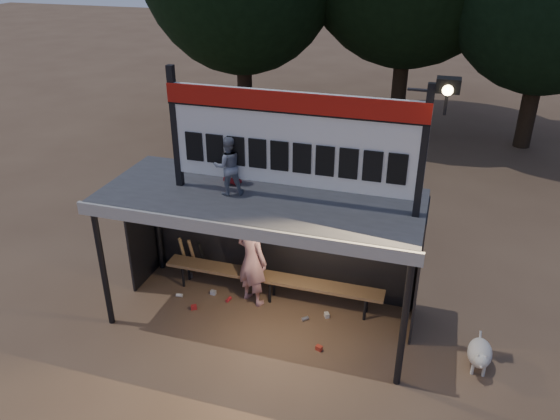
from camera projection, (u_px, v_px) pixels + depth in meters
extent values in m
plane|color=brown|center=(262.00, 316.00, 9.44)|extent=(80.00, 80.00, 0.00)
imported|color=silver|center=(252.00, 260.00, 9.46)|extent=(0.74, 0.64, 1.73)
imported|color=gray|center=(228.00, 166.00, 8.24)|extent=(0.56, 0.53, 0.92)
imported|color=#A2191D|center=(232.00, 159.00, 8.62)|extent=(0.46, 0.36, 0.83)
cube|color=#39393C|center=(260.00, 199.00, 8.43)|extent=(5.00, 2.00, 0.12)
cube|color=#BCB8AE|center=(236.00, 231.00, 7.57)|extent=(5.10, 0.06, 0.20)
cylinder|color=black|center=(103.00, 267.00, 8.81)|extent=(0.10, 0.10, 2.20)
cylinder|color=black|center=(404.00, 323.00, 7.55)|extent=(0.10, 0.10, 2.20)
cylinder|color=black|center=(157.00, 218.00, 10.35)|extent=(0.10, 0.10, 2.20)
cylinder|color=black|center=(415.00, 257.00, 9.09)|extent=(0.10, 0.10, 2.20)
cube|color=black|center=(279.00, 234.00, 9.80)|extent=(5.00, 0.04, 2.20)
cube|color=black|center=(142.00, 227.00, 10.03)|extent=(0.04, 1.00, 2.20)
cube|color=black|center=(419.00, 271.00, 8.72)|extent=(0.04, 1.00, 2.20)
cylinder|color=black|center=(279.00, 180.00, 9.33)|extent=(5.00, 0.06, 0.06)
cube|color=black|center=(175.00, 128.00, 8.33)|extent=(0.10, 0.10, 1.90)
cube|color=black|center=(423.00, 153.00, 7.36)|extent=(0.10, 0.10, 1.90)
cube|color=white|center=(292.00, 140.00, 7.84)|extent=(3.80, 0.08, 1.40)
cube|color=#AB140C|center=(291.00, 102.00, 7.55)|extent=(3.80, 0.04, 0.28)
cube|color=black|center=(291.00, 113.00, 7.61)|extent=(3.80, 0.02, 0.03)
cube|color=black|center=(194.00, 146.00, 8.31)|extent=(0.27, 0.03, 0.45)
cube|color=black|center=(215.00, 149.00, 8.22)|extent=(0.27, 0.03, 0.45)
cube|color=black|center=(236.00, 151.00, 8.13)|extent=(0.27, 0.03, 0.45)
cube|color=black|center=(257.00, 154.00, 8.04)|extent=(0.27, 0.03, 0.45)
cube|color=black|center=(279.00, 156.00, 7.96)|extent=(0.27, 0.03, 0.45)
cube|color=black|center=(302.00, 158.00, 7.87)|extent=(0.27, 0.03, 0.45)
cube|color=black|center=(325.00, 161.00, 7.78)|extent=(0.27, 0.03, 0.45)
cube|color=black|center=(348.00, 164.00, 7.69)|extent=(0.27, 0.03, 0.45)
cube|color=black|center=(373.00, 166.00, 7.60)|extent=(0.27, 0.03, 0.45)
cube|color=black|center=(397.00, 169.00, 7.51)|extent=(0.27, 0.03, 0.45)
cylinder|color=black|center=(427.00, 91.00, 6.99)|extent=(0.50, 0.04, 0.04)
cylinder|color=black|center=(446.00, 104.00, 6.99)|extent=(0.04, 0.04, 0.30)
cube|color=black|center=(448.00, 85.00, 6.83)|extent=(0.30, 0.22, 0.18)
sphere|color=#FFD88C|center=(448.00, 90.00, 6.77)|extent=(0.14, 0.14, 0.14)
cube|color=olive|center=(272.00, 278.00, 9.71)|extent=(4.00, 0.35, 0.06)
cylinder|color=black|center=(183.00, 276.00, 10.16)|extent=(0.05, 0.05, 0.45)
cylinder|color=black|center=(189.00, 269.00, 10.36)|extent=(0.05, 0.05, 0.45)
cylinder|color=black|center=(270.00, 292.00, 9.71)|extent=(0.05, 0.05, 0.45)
cylinder|color=black|center=(274.00, 284.00, 9.91)|extent=(0.05, 0.05, 0.45)
cylinder|color=black|center=(365.00, 309.00, 9.26)|extent=(0.05, 0.05, 0.45)
cylinder|color=black|center=(367.00, 301.00, 9.47)|extent=(0.05, 0.05, 0.45)
cylinder|color=black|center=(244.00, 71.00, 18.19)|extent=(0.50, 0.50, 3.74)
cylinder|color=#322316|center=(401.00, 64.00, 18.06)|extent=(0.50, 0.50, 4.18)
cylinder|color=black|center=(532.00, 90.00, 16.30)|extent=(0.50, 0.50, 3.52)
ellipsoid|color=beige|center=(480.00, 353.00, 8.22)|extent=(0.36, 0.58, 0.36)
sphere|color=white|center=(481.00, 361.00, 7.94)|extent=(0.22, 0.22, 0.22)
cone|color=beige|center=(481.00, 366.00, 7.86)|extent=(0.10, 0.10, 0.10)
cone|color=beige|center=(479.00, 355.00, 7.89)|extent=(0.06, 0.06, 0.07)
cone|color=beige|center=(486.00, 357.00, 7.86)|extent=(0.06, 0.06, 0.07)
cylinder|color=silver|center=(472.00, 369.00, 8.17)|extent=(0.05, 0.05, 0.18)
cylinder|color=beige|center=(484.00, 371.00, 8.13)|extent=(0.05, 0.05, 0.18)
cylinder|color=white|center=(472.00, 353.00, 8.48)|extent=(0.05, 0.05, 0.18)
cylinder|color=beige|center=(483.00, 355.00, 8.43)|extent=(0.05, 0.05, 0.18)
cylinder|color=white|center=(480.00, 337.00, 8.44)|extent=(0.04, 0.16, 0.14)
cylinder|color=olive|center=(184.00, 255.00, 10.44)|extent=(0.06, 0.27, 0.84)
cylinder|color=#956E45|center=(193.00, 256.00, 10.39)|extent=(0.08, 0.30, 0.83)
cylinder|color=black|center=(203.00, 258.00, 10.33)|extent=(0.07, 0.33, 0.83)
cube|color=#B8311F|center=(319.00, 348.00, 8.66)|extent=(0.12, 0.10, 0.08)
cylinder|color=#A8A8AD|center=(191.00, 275.00, 10.53)|extent=(0.11, 0.14, 0.07)
cube|color=beige|center=(327.00, 315.00, 9.41)|extent=(0.11, 0.12, 0.08)
cylinder|color=red|center=(229.00, 299.00, 9.82)|extent=(0.09, 0.13, 0.07)
cube|color=#ACACB1|center=(213.00, 293.00, 10.00)|extent=(0.10, 0.08, 0.08)
cylinder|color=silver|center=(180.00, 295.00, 9.94)|extent=(0.13, 0.08, 0.07)
cube|color=#B01F1E|center=(194.00, 307.00, 9.61)|extent=(0.12, 0.11, 0.08)
cylinder|color=#AEAEB3|center=(305.00, 319.00, 9.33)|extent=(0.13, 0.13, 0.07)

